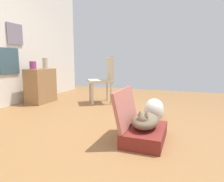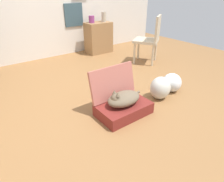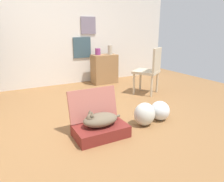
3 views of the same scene
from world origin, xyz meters
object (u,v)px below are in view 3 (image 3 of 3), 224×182
plastic_bag_white (145,114)px  vase_tall (98,52)px  side_table (104,69)px  vase_short (110,50)px  plastic_bag_clear (160,111)px  cat (100,119)px  chair (150,69)px  suitcase_base (101,131)px

plastic_bag_white → vase_tall: (0.41, 2.43, 0.61)m
side_table → vase_short: vase_short is taller
side_table → vase_short: 0.48m
plastic_bag_clear → vase_short: 2.46m
side_table → vase_tall: bearing=165.9°
cat → plastic_bag_clear: (0.99, 0.05, -0.09)m
plastic_bag_clear → chair: chair is taller
vase_short → plastic_bag_clear: bearing=-99.6°
suitcase_base → plastic_bag_white: bearing=0.5°
suitcase_base → plastic_bag_clear: bearing=2.7°
side_table → cat: bearing=-117.3°
cat → plastic_bag_white: (0.68, 0.01, -0.07)m
vase_tall → chair: 1.42m
vase_tall → vase_short: vase_short is taller
cat → chair: 2.05m
suitcase_base → plastic_bag_clear: 0.99m
side_table → chair: chair is taller
plastic_bag_white → vase_short: vase_short is taller
cat → plastic_bag_white: bearing=0.5°
cat → plastic_bag_clear: bearing=2.6°
side_table → plastic_bag_white: bearing=-103.1°
vase_tall → vase_short: size_ratio=0.70×
cat → side_table: size_ratio=0.75×
suitcase_base → side_table: 2.71m
suitcase_base → vase_tall: (1.08, 2.44, 0.70)m
plastic_bag_white → plastic_bag_clear: plastic_bag_white is taller
vase_tall → chair: bearing=-66.0°
cat → vase_tall: vase_tall is taller
suitcase_base → side_table: bearing=62.9°
plastic_bag_clear → side_table: side_table is taller
chair → vase_short: bearing=-110.9°
plastic_bag_white → side_table: (0.56, 2.40, 0.19)m
vase_tall → vase_short: bearing=-11.3°
plastic_bag_clear → vase_short: vase_short is taller
cat → vase_short: bearing=59.8°
vase_short → suitcase_base: bearing=-120.0°
cat → vase_tall: size_ratio=3.41×
side_table → vase_tall: vase_tall is taller
side_table → vase_tall: 0.45m
side_table → vase_tall: size_ratio=4.56×
plastic_bag_clear → suitcase_base: bearing=-177.3°
chair → side_table: bearing=-104.7°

